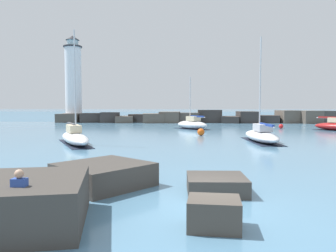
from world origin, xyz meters
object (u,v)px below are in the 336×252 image
object	(u,v)px
sailboat_moored_4	(192,124)
person_on_rocks	(20,199)
mooring_buoy_orange_near	(201,132)
mooring_buoy_far_side	(281,126)
sailboat_moored_1	(75,137)
sailboat_moored_2	(261,135)
lighthouse	(73,84)

from	to	relation	value
sailboat_moored_4	person_on_rocks	world-z (taller)	sailboat_moored_4
mooring_buoy_orange_near	mooring_buoy_far_side	size ratio (longest dim) A/B	1.18
sailboat_moored_1	mooring_buoy_orange_near	size ratio (longest dim) A/B	9.61
person_on_rocks	mooring_buoy_far_side	bearing A→B (deg)	66.29
sailboat_moored_2	mooring_buoy_orange_near	world-z (taller)	sailboat_moored_2
sailboat_moored_1	sailboat_moored_2	size ratio (longest dim) A/B	1.00
person_on_rocks	sailboat_moored_4	bearing A→B (deg)	82.84
lighthouse	mooring_buoy_far_side	distance (m)	40.71
sailboat_moored_2	mooring_buoy_far_side	distance (m)	18.94
sailboat_moored_4	mooring_buoy_far_side	world-z (taller)	sailboat_moored_4
sailboat_moored_1	person_on_rocks	size ratio (longest dim) A/B	5.60
sailboat_moored_4	sailboat_moored_2	bearing A→B (deg)	-69.29
lighthouse	mooring_buoy_orange_near	bearing A→B (deg)	-49.93
lighthouse	person_on_rocks	bearing A→B (deg)	-71.83
mooring_buoy_orange_near	sailboat_moored_2	bearing A→B (deg)	-48.04
sailboat_moored_4	mooring_buoy_far_side	xyz separation A→B (m)	(12.76, 1.77, -0.35)
sailboat_moored_4	mooring_buoy_orange_near	size ratio (longest dim) A/B	7.35
lighthouse	person_on_rocks	distance (m)	60.33
mooring_buoy_far_side	person_on_rocks	distance (m)	43.67
person_on_rocks	sailboat_moored_1	bearing A→B (deg)	105.67
lighthouse	sailboat_moored_2	xyz separation A→B (m)	(29.52, -34.69, -7.04)
lighthouse	sailboat_moored_2	distance (m)	46.09
sailboat_moored_2	mooring_buoy_far_side	size ratio (longest dim) A/B	11.35
mooring_buoy_orange_near	mooring_buoy_far_side	bearing A→B (deg)	44.90
mooring_buoy_orange_near	person_on_rocks	world-z (taller)	person_on_rocks
sailboat_moored_4	person_on_rocks	distance (m)	38.50
sailboat_moored_1	person_on_rocks	xyz separation A→B (m)	(5.51, -19.66, 0.35)
mooring_buoy_orange_near	person_on_rocks	xyz separation A→B (m)	(-5.61, -28.07, 0.55)
sailboat_moored_1	mooring_buoy_orange_near	world-z (taller)	sailboat_moored_1
sailboat_moored_4	mooring_buoy_orange_near	world-z (taller)	sailboat_moored_4
sailboat_moored_2	person_on_rocks	world-z (taller)	sailboat_moored_2
lighthouse	sailboat_moored_2	bearing A→B (deg)	-49.61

